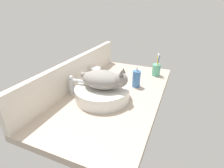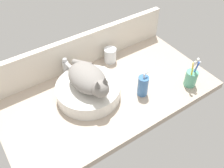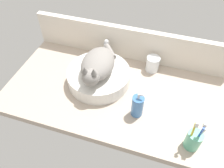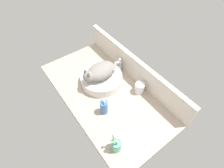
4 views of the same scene
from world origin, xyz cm
name	(u,v)px [view 4 (image 4 of 4)]	position (x,y,z in cm)	size (l,w,h in cm)	color
ground_plane	(105,93)	(0.00, 0.00, -2.00)	(119.36, 62.93, 4.00)	#B2A08E
backsplash_panel	(134,67)	(0.00, 29.66, 10.45)	(119.36, 3.60, 20.90)	silver
sink_basin	(102,79)	(-10.58, 3.55, 4.01)	(34.76, 34.76, 8.03)	silver
cat	(100,71)	(-10.42, 2.19, 13.79)	(18.39, 32.41, 14.00)	gray
faucet	(119,64)	(-12.92, 23.73, 7.30)	(4.05, 11.86, 13.60)	silver
soap_dispenser	(104,107)	(14.85, -11.58, 6.18)	(5.82, 5.82, 15.43)	#3F72B2
toothbrush_cup	(116,145)	(41.96, -21.18, 5.32)	(6.76, 6.76, 18.68)	#5BB28E
water_glass	(140,88)	(16.20, 22.32, 3.92)	(7.73, 7.73, 9.14)	white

